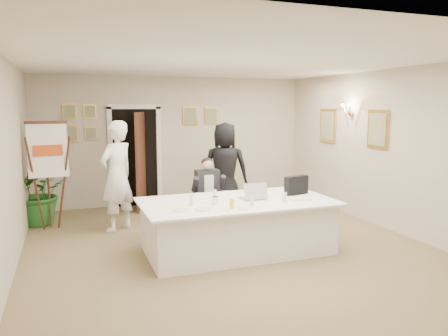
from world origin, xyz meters
TOP-DOWN VIEW (x-y plane):
  - floor at (0.00, 0.00)m, footprint 7.00×7.00m
  - ceiling at (0.00, 0.00)m, footprint 6.00×7.00m
  - wall_back at (0.00, 3.50)m, footprint 6.00×0.10m
  - wall_front at (0.00, -3.50)m, footprint 6.00×0.10m
  - wall_left at (-3.00, 0.00)m, footprint 0.10×7.00m
  - wall_right at (3.00, 0.00)m, footprint 0.10×7.00m
  - doorway at (-0.88, 3.32)m, footprint 1.14×0.86m
  - pictures_back_wall at (-0.80, 3.47)m, footprint 3.40×0.06m
  - pictures_right_wall at (2.97, 1.20)m, footprint 0.06×2.20m
  - wall_sconce at (2.90, 1.20)m, footprint 0.20×0.30m
  - conference_table at (0.05, -0.14)m, footprint 2.84×1.51m
  - seated_man at (-0.01, 1.07)m, footprint 0.68×0.71m
  - flip_chart at (-2.60, 2.04)m, footprint 0.67×0.44m
  - standing_man at (-1.49, 1.60)m, footprint 0.83×0.80m
  - standing_woman at (0.64, 2.00)m, footprint 1.05×0.87m
  - potted_palm at (-2.80, 2.50)m, footprint 1.37×1.28m
  - laptop at (0.32, -0.09)m, footprint 0.37×0.38m
  - laptop_bag at (1.10, -0.04)m, footprint 0.44×0.22m
  - paper_stack at (0.96, -0.39)m, footprint 0.36×0.30m
  - plate_left at (-0.89, -0.47)m, footprint 0.27×0.27m
  - plate_mid at (-0.59, -0.54)m, footprint 0.27×0.27m
  - plate_near at (-0.04, -0.66)m, footprint 0.21×0.21m
  - glass_a at (-0.66, -0.19)m, footprint 0.07×0.07m
  - glass_b at (0.11, -0.56)m, footprint 0.07×0.07m
  - glass_c at (0.68, -0.46)m, footprint 0.06×0.06m
  - glass_d at (-0.22, 0.09)m, footprint 0.07×0.07m
  - oj_glass at (-0.20, -0.59)m, footprint 0.07×0.07m
  - steel_jug at (-0.33, -0.25)m, footprint 0.12×0.12m

SIDE VIEW (x-z plane):
  - floor at x=0.00m, z-range 0.00..0.00m
  - conference_table at x=0.05m, z-range 0.01..0.78m
  - potted_palm at x=-2.80m, z-range 0.00..1.23m
  - seated_man at x=-0.01m, z-range 0.00..1.30m
  - plate_left at x=-0.89m, z-range 0.78..0.79m
  - plate_mid at x=-0.59m, z-range 0.78..0.79m
  - plate_near at x=-0.04m, z-range 0.78..0.79m
  - paper_stack at x=0.96m, z-range 0.78..0.81m
  - steel_jug at x=-0.33m, z-range 0.78..0.89m
  - oj_glass at x=-0.20m, z-range 0.78..0.91m
  - glass_a at x=-0.66m, z-range 0.77..0.92m
  - glass_b at x=0.11m, z-range 0.77..0.92m
  - glass_c at x=0.68m, z-range 0.77..0.92m
  - glass_d at x=-0.22m, z-range 0.77..0.92m
  - flip_chart at x=-2.60m, z-range -0.07..1.80m
  - laptop at x=0.32m, z-range 0.78..1.05m
  - laptop_bag at x=1.10m, z-range 0.78..1.07m
  - standing_woman at x=0.64m, z-range 0.00..1.85m
  - standing_man at x=-1.49m, z-range 0.00..1.92m
  - doorway at x=-0.88m, z-range -0.06..2.14m
  - wall_back at x=0.00m, z-range 0.00..2.80m
  - wall_front at x=0.00m, z-range 0.00..2.80m
  - wall_left at x=-3.00m, z-range 0.00..2.80m
  - wall_right at x=3.00m, z-range 0.00..2.80m
  - pictures_right_wall at x=2.97m, z-range 1.35..2.15m
  - pictures_back_wall at x=-0.80m, z-range 1.45..2.25m
  - wall_sconce at x=2.90m, z-range 1.98..2.22m
  - ceiling at x=0.00m, z-range 2.79..2.81m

